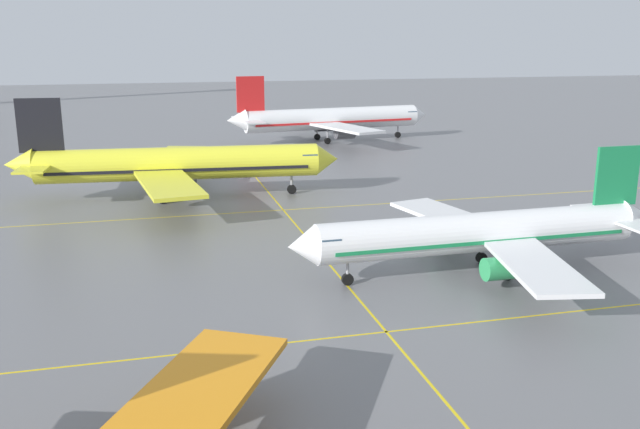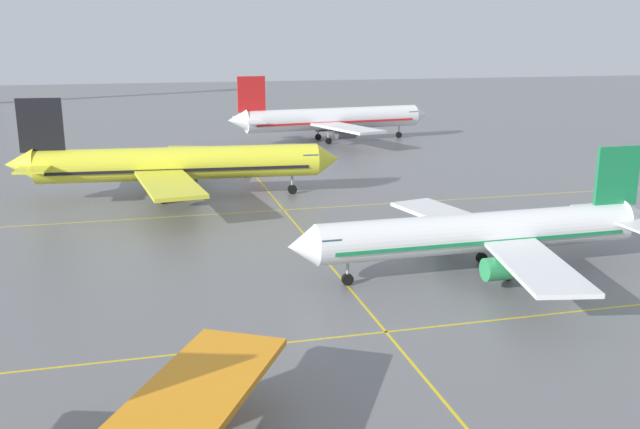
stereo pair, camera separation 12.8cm
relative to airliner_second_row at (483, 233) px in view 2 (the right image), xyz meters
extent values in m
cube|color=orange|center=(-25.73, -21.37, -0.22)|extent=(11.22, 14.70, 0.38)
cylinder|color=white|center=(-0.47, -0.01, 0.06)|extent=(27.98, 3.67, 3.32)
cone|color=white|center=(-15.57, -0.20, 0.06)|extent=(2.31, 3.28, 3.25)
cone|color=white|center=(14.90, 0.19, 0.41)|extent=(2.83, 3.19, 3.15)
cube|color=#197F47|center=(12.63, 0.16, 4.17)|extent=(4.19, 0.37, 5.24)
cube|color=white|center=(13.03, 2.78, 0.41)|extent=(2.85, 4.58, 0.21)
cube|color=white|center=(13.10, -2.45, 0.41)|extent=(2.85, 4.58, 0.21)
cube|color=white|center=(0.31, 7.43, -0.46)|extent=(7.31, 13.77, 0.35)
cube|color=white|center=(0.50, -7.42, -0.46)|extent=(7.01, 13.73, 0.35)
cylinder|color=#2D9956|center=(-0.70, 4.53, -1.60)|extent=(2.99, 1.87, 1.83)
cylinder|color=#2D9956|center=(-0.58, -4.55, -1.60)|extent=(2.99, 1.87, 1.83)
cube|color=#385166|center=(-13.56, -0.17, 0.54)|extent=(1.61, 3.07, 0.61)
cube|color=#197F47|center=(-0.47, -0.01, -0.35)|extent=(25.74, 3.68, 0.31)
cylinder|color=#99999E|center=(-11.82, -0.15, -2.08)|extent=(0.24, 0.24, 1.44)
cylinder|color=black|center=(-11.82, -0.15, -3.04)|extent=(0.97, 0.41, 0.96)
cylinder|color=#99999E|center=(1.25, 2.29, -2.08)|extent=(0.24, 0.24, 1.44)
cylinder|color=black|center=(1.25, 2.29, -3.04)|extent=(0.97, 0.41, 0.96)
cylinder|color=#99999E|center=(1.31, -2.25, -2.08)|extent=(0.24, 0.24, 1.44)
cylinder|color=black|center=(1.31, -2.25, -3.04)|extent=(0.97, 0.41, 0.96)
cylinder|color=yellow|center=(-22.87, 34.76, 0.82)|extent=(34.10, 6.84, 4.02)
cone|color=yellow|center=(-4.62, 33.23, 0.82)|extent=(3.07, 4.16, 3.94)
cone|color=yellow|center=(-41.44, 36.31, 1.25)|extent=(3.70, 4.09, 3.82)
cube|color=black|center=(-38.70, 36.08, 5.80)|extent=(5.10, 0.80, 6.35)
cube|color=yellow|center=(-39.49, 32.96, 1.25)|extent=(3.84, 5.77, 0.25)
cube|color=yellow|center=(-38.96, 39.29, 1.25)|extent=(3.84, 5.77, 0.25)
cube|color=yellow|center=(-24.68, 25.88, 0.19)|extent=(7.46, 16.45, 0.42)
cube|color=yellow|center=(-23.18, 43.81, 0.19)|extent=(9.86, 16.79, 0.42)
cylinder|color=black|center=(-23.12, 29.25, -1.19)|extent=(3.77, 2.52, 2.22)
cylinder|color=black|center=(-22.20, 40.23, -1.19)|extent=(3.77, 2.52, 2.22)
cube|color=#385166|center=(-7.05, 33.43, 1.41)|extent=(2.21, 3.85, 0.74)
cube|color=black|center=(-22.87, 34.76, 0.32)|extent=(31.40, 6.65, 0.38)
cylinder|color=#99999E|center=(-9.16, 33.61, -1.77)|extent=(0.30, 0.30, 1.75)
cylinder|color=black|center=(-9.16, 33.61, -2.94)|extent=(1.20, 0.57, 1.16)
cylinder|color=#99999E|center=(-25.21, 32.19, -1.77)|extent=(0.30, 0.30, 1.75)
cylinder|color=black|center=(-25.21, 32.19, -2.94)|extent=(1.20, 0.57, 1.16)
cylinder|color=#99999E|center=(-24.75, 37.68, -1.77)|extent=(0.30, 0.30, 1.75)
cylinder|color=black|center=(-24.75, 37.68, -2.94)|extent=(1.20, 0.57, 1.16)
cylinder|color=white|center=(7.91, 75.89, 0.83)|extent=(34.13, 7.56, 4.03)
cone|color=white|center=(26.14, 77.82, 0.83)|extent=(3.15, 4.21, 3.95)
cone|color=white|center=(-10.63, 73.94, 1.25)|extent=(3.77, 4.16, 3.82)
cube|color=red|center=(-7.89, 74.23, 5.80)|extent=(5.10, 0.91, 6.36)
cube|color=white|center=(-8.08, 71.01, 1.25)|extent=(3.95, 5.83, 0.25)
cube|color=white|center=(-8.75, 77.33, 1.25)|extent=(3.95, 5.83, 0.25)
cube|color=white|center=(7.80, 66.83, 0.19)|extent=(10.15, 16.81, 0.42)
cube|color=white|center=(5.91, 84.74, 0.19)|extent=(7.13, 16.38, 0.42)
cylinder|color=#4C4C51|center=(8.70, 70.44, -1.19)|extent=(3.82, 2.59, 2.22)
cylinder|color=#4C4C51|center=(7.54, 81.39, -1.19)|extent=(3.82, 2.59, 2.22)
cube|color=#385166|center=(23.71, 77.56, 1.41)|extent=(2.28, 3.88, 0.74)
cube|color=red|center=(7.91, 75.89, 0.32)|extent=(31.44, 7.31, 0.38)
cylinder|color=#99999E|center=(21.61, 77.34, -1.77)|extent=(0.30, 0.30, 1.75)
cylinder|color=black|center=(21.61, 77.34, -2.94)|extent=(1.21, 0.60, 1.17)
cylinder|color=#99999E|center=(6.09, 72.93, -1.77)|extent=(0.30, 0.30, 1.75)
cylinder|color=black|center=(6.09, 72.93, -2.94)|extent=(1.21, 0.60, 1.17)
cylinder|color=#99999E|center=(5.52, 78.41, -1.77)|extent=(0.30, 0.30, 1.75)
cylinder|color=black|center=(5.52, 78.41, -2.94)|extent=(1.21, 0.60, 1.17)
cube|color=yellow|center=(-11.88, -9.59, -3.51)|extent=(169.40, 0.20, 0.01)
cube|color=yellow|center=(-11.88, 25.56, -3.51)|extent=(169.40, 0.20, 0.01)
cube|color=yellow|center=(-11.88, -9.59, -3.51)|extent=(0.20, 116.00, 0.01)
camera|label=1|loc=(-27.10, -50.75, 15.98)|focal=39.00mm
camera|label=2|loc=(-26.98, -50.78, 15.98)|focal=39.00mm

